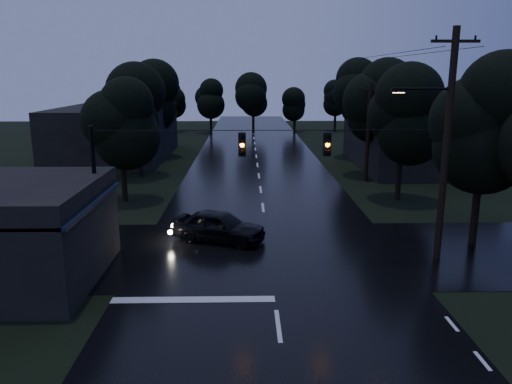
{
  "coord_description": "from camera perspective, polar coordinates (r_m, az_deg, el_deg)",
  "views": [
    {
      "loc": [
        -1.03,
        -9.93,
        8.07
      ],
      "look_at": [
        -0.58,
        12.77,
        2.72
      ],
      "focal_mm": 35.0,
      "sensor_mm": 36.0,
      "label": 1
    }
  ],
  "objects": [
    {
      "name": "cross_street",
      "position": [
        23.39,
        1.46,
        -6.93
      ],
      "size": [
        60.0,
        9.0,
        0.02
      ],
      "primitive_type": "cube",
      "color": "black",
      "rests_on": "ground"
    },
    {
      "name": "tree_right_a",
      "position": [
        33.56,
        16.43,
        8.54
      ],
      "size": [
        4.2,
        4.2,
        8.85
      ],
      "color": "black",
      "rests_on": "ground"
    },
    {
      "name": "tree_left_c",
      "position": [
        50.81,
        -11.75,
        10.64
      ],
      "size": [
        4.48,
        4.48,
        9.44
      ],
      "color": "black",
      "rests_on": "ground"
    },
    {
      "name": "tree_left_a",
      "position": [
        33.03,
        -15.25,
        7.89
      ],
      "size": [
        3.92,
        3.92,
        8.26
      ],
      "color": "black",
      "rests_on": "ground"
    },
    {
      "name": "tree_corner_near",
      "position": [
        25.54,
        24.67,
        7.4
      ],
      "size": [
        4.48,
        4.48,
        9.44
      ],
      "color": "black",
      "rests_on": "ground"
    },
    {
      "name": "tree_left_b",
      "position": [
        40.92,
        -13.42,
        9.47
      ],
      "size": [
        4.2,
        4.2,
        8.85
      ],
      "color": "black",
      "rests_on": "ground"
    },
    {
      "name": "tree_right_c",
      "position": [
        51.21,
        11.74,
        11.08
      ],
      "size": [
        4.76,
        4.76,
        10.03
      ],
      "color": "black",
      "rests_on": "ground"
    },
    {
      "name": "main_road",
      "position": [
        40.75,
        0.33,
        1.83
      ],
      "size": [
        12.0,
        120.0,
        0.02
      ],
      "primitive_type": "cube",
      "color": "black",
      "rests_on": "ground"
    },
    {
      "name": "utility_pole_far",
      "position": [
        39.29,
        12.69,
        6.81
      ],
      "size": [
        2.0,
        0.3,
        7.5
      ],
      "color": "black",
      "rests_on": "ground"
    },
    {
      "name": "car",
      "position": [
        24.75,
        -4.25,
        -3.91
      ],
      "size": [
        4.95,
        3.34,
        1.57
      ],
      "primitive_type": "imported",
      "rotation": [
        0.0,
        0.0,
        1.21
      ],
      "color": "black",
      "rests_on": "ground"
    },
    {
      "name": "anchor_pole_left",
      "position": [
        22.49,
        -17.83,
        -0.42
      ],
      "size": [
        0.18,
        0.18,
        6.0
      ],
      "primitive_type": "cylinder",
      "color": "black",
      "rests_on": "ground"
    },
    {
      "name": "span_signals",
      "position": [
        21.17,
        3.18,
        5.57
      ],
      "size": [
        15.0,
        0.37,
        1.12
      ],
      "color": "black",
      "rests_on": "ground"
    },
    {
      "name": "building_far_right",
      "position": [
        46.8,
        17.68,
        5.43
      ],
      "size": [
        10.0,
        14.0,
        4.4
      ],
      "primitive_type": "cube",
      "color": "black",
      "rests_on": "ground"
    },
    {
      "name": "building_far_left",
      "position": [
        51.89,
        -15.72,
        6.6
      ],
      "size": [
        10.0,
        16.0,
        5.0
      ],
      "primitive_type": "cube",
      "color": "black",
      "rests_on": "ground"
    },
    {
      "name": "utility_pole_main",
      "position": [
        22.75,
        20.74,
        5.3
      ],
      "size": [
        3.5,
        0.3,
        10.0
      ],
      "color": "black",
      "rests_on": "ground"
    },
    {
      "name": "tree_right_b",
      "position": [
        41.38,
        13.96,
        10.0
      ],
      "size": [
        4.48,
        4.48,
        9.44
      ],
      "color": "black",
      "rests_on": "ground"
    }
  ]
}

